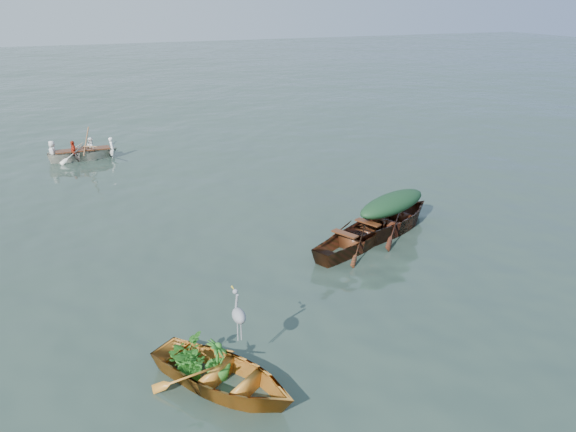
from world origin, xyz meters
The scene contains 11 objects.
ground centered at (0.00, 0.00, 0.00)m, with size 140.00×140.00×0.00m, color #2D3F35.
yellow_dinghy centered at (-2.56, -2.17, 0.00)m, with size 1.48×3.41×0.94m, color orange.
green_tarp_boat centered at (3.56, 2.44, 0.00)m, with size 1.48×4.76×1.14m, color #4C2511.
open_wooden_boat centered at (2.15, 1.84, 0.00)m, with size 1.28×4.11×0.94m, color #5B2816.
rowed_boat centered at (-3.77, 13.30, 0.00)m, with size 1.11×3.69×0.84m, color white.
green_tarp_cover centered at (3.56, 2.44, 0.83)m, with size 0.82×2.62×0.52m, color #16381D.
thwart_benches centered at (2.15, 1.84, 0.49)m, with size 0.77×2.05×0.04m, color #482310, non-canonical shape.
heron centered at (-2.14, -1.81, 0.93)m, with size 0.28×0.40×0.92m, color #94969D, non-canonical shape.
dinghy_weeds centered at (-2.86, -1.71, 0.77)m, with size 0.70×0.90×0.60m, color #2B6D1C.
rowers centered at (-3.77, 13.30, 0.80)m, with size 1.00×2.58×0.76m, color white.
oars centered at (-3.77, 13.30, 0.45)m, with size 2.60×0.60×0.06m, color #935F37, non-canonical shape.
Camera 1 is at (-4.47, -9.63, 6.11)m, focal length 35.00 mm.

